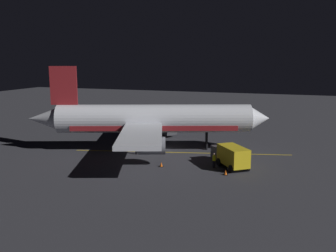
{
  "coord_description": "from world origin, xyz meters",
  "views": [
    {
      "loc": [
        46.52,
        18.06,
        12.53
      ],
      "look_at": [
        0.0,
        2.0,
        3.5
      ],
      "focal_mm": 39.45,
      "sensor_mm": 36.0,
      "label": 1
    }
  ],
  "objects_px": {
    "airliner": "(150,120)",
    "ground_crew_worker": "(214,160)",
    "traffic_cone_near_left": "(239,151)",
    "traffic_cone_under_wing": "(226,173)",
    "traffic_cone_near_right": "(161,165)",
    "baggage_truck": "(231,156)",
    "catering_truck": "(160,127)"
  },
  "relations": [
    {
      "from": "traffic_cone_near_left",
      "to": "traffic_cone_near_right",
      "type": "distance_m",
      "value": 12.12
    },
    {
      "from": "ground_crew_worker",
      "to": "baggage_truck",
      "type": "bearing_deg",
      "value": 118.46
    },
    {
      "from": "baggage_truck",
      "to": "ground_crew_worker",
      "type": "xyz_separation_m",
      "value": [
        0.95,
        -1.75,
        -0.42
      ]
    },
    {
      "from": "traffic_cone_near_left",
      "to": "ground_crew_worker",
      "type": "bearing_deg",
      "value": -13.19
    },
    {
      "from": "baggage_truck",
      "to": "traffic_cone_near_right",
      "type": "relative_size",
      "value": 11.03
    },
    {
      "from": "airliner",
      "to": "traffic_cone_near_left",
      "type": "bearing_deg",
      "value": 100.52
    },
    {
      "from": "catering_truck",
      "to": "traffic_cone_under_wing",
      "type": "bearing_deg",
      "value": 38.38
    },
    {
      "from": "catering_truck",
      "to": "traffic_cone_near_right",
      "type": "bearing_deg",
      "value": 20.44
    },
    {
      "from": "airliner",
      "to": "traffic_cone_under_wing",
      "type": "xyz_separation_m",
      "value": [
        7.71,
        11.92,
        -3.99
      ]
    },
    {
      "from": "baggage_truck",
      "to": "catering_truck",
      "type": "xyz_separation_m",
      "value": [
        -14.68,
        -14.13,
        -0.07
      ]
    },
    {
      "from": "catering_truck",
      "to": "traffic_cone_near_right",
      "type": "distance_m",
      "value": 18.4
    },
    {
      "from": "traffic_cone_near_left",
      "to": "airliner",
      "type": "bearing_deg",
      "value": -79.48
    },
    {
      "from": "airliner",
      "to": "ground_crew_worker",
      "type": "xyz_separation_m",
      "value": [
        5.49,
        10.16,
        -3.35
      ]
    },
    {
      "from": "ground_crew_worker",
      "to": "traffic_cone_near_right",
      "type": "relative_size",
      "value": 3.16
    },
    {
      "from": "catering_truck",
      "to": "traffic_cone_under_wing",
      "type": "xyz_separation_m",
      "value": [
        17.86,
        14.14,
        -0.99
      ]
    },
    {
      "from": "catering_truck",
      "to": "traffic_cone_near_right",
      "type": "relative_size",
      "value": 10.74
    },
    {
      "from": "ground_crew_worker",
      "to": "traffic_cone_near_left",
      "type": "relative_size",
      "value": 3.16
    },
    {
      "from": "ground_crew_worker",
      "to": "traffic_cone_near_right",
      "type": "distance_m",
      "value": 6.2
    },
    {
      "from": "catering_truck",
      "to": "ground_crew_worker",
      "type": "distance_m",
      "value": 19.94
    },
    {
      "from": "traffic_cone_near_right",
      "to": "traffic_cone_under_wing",
      "type": "distance_m",
      "value": 7.75
    },
    {
      "from": "ground_crew_worker",
      "to": "traffic_cone_under_wing",
      "type": "height_order",
      "value": "ground_crew_worker"
    },
    {
      "from": "traffic_cone_near_left",
      "to": "traffic_cone_under_wing",
      "type": "xyz_separation_m",
      "value": [
        9.93,
        -0.05,
        0.0
      ]
    },
    {
      "from": "airliner",
      "to": "catering_truck",
      "type": "xyz_separation_m",
      "value": [
        -10.14,
        -2.22,
        -3.0
      ]
    },
    {
      "from": "traffic_cone_near_left",
      "to": "traffic_cone_under_wing",
      "type": "height_order",
      "value": "same"
    },
    {
      "from": "airliner",
      "to": "ground_crew_worker",
      "type": "bearing_deg",
      "value": 61.61
    },
    {
      "from": "airliner",
      "to": "baggage_truck",
      "type": "bearing_deg",
      "value": 69.14
    },
    {
      "from": "airliner",
      "to": "catering_truck",
      "type": "relative_size",
      "value": 5.47
    },
    {
      "from": "catering_truck",
      "to": "traffic_cone_near_left",
      "type": "bearing_deg",
      "value": 60.82
    },
    {
      "from": "baggage_truck",
      "to": "ground_crew_worker",
      "type": "bearing_deg",
      "value": -61.54
    },
    {
      "from": "airliner",
      "to": "traffic_cone_near_right",
      "type": "xyz_separation_m",
      "value": [
        7.08,
        4.19,
        -3.99
      ]
    },
    {
      "from": "baggage_truck",
      "to": "traffic_cone_near_right",
      "type": "xyz_separation_m",
      "value": [
        2.54,
        -7.72,
        -1.05
      ]
    },
    {
      "from": "baggage_truck",
      "to": "ground_crew_worker",
      "type": "distance_m",
      "value": 2.04
    }
  ]
}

